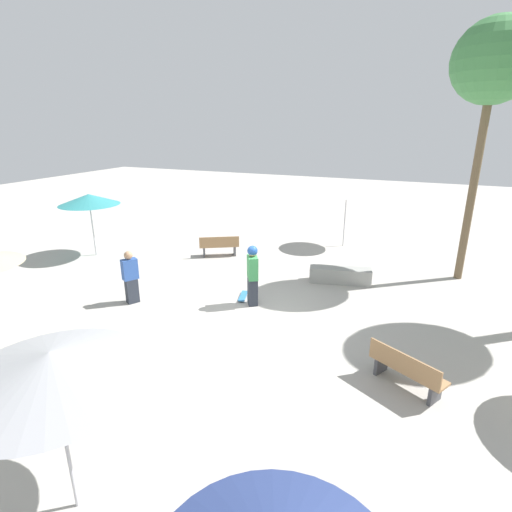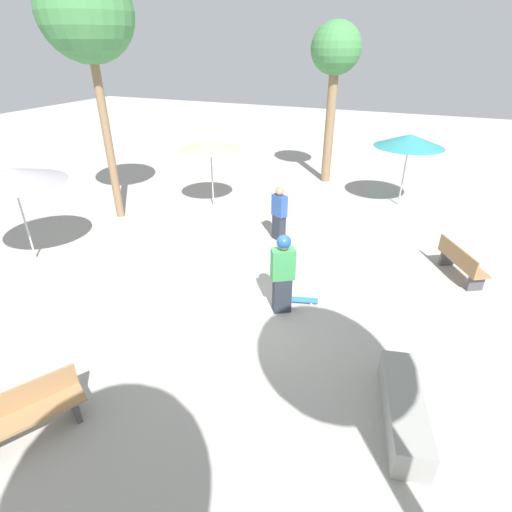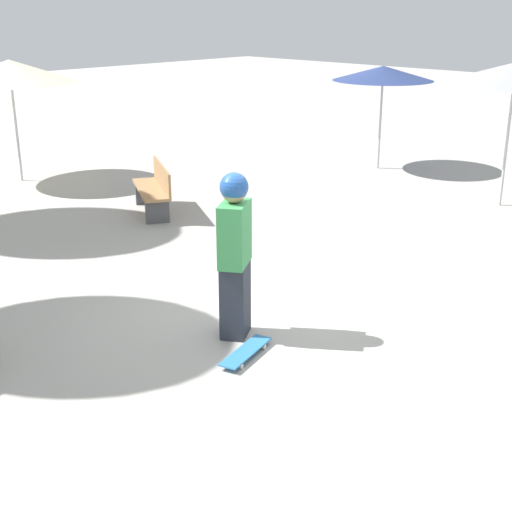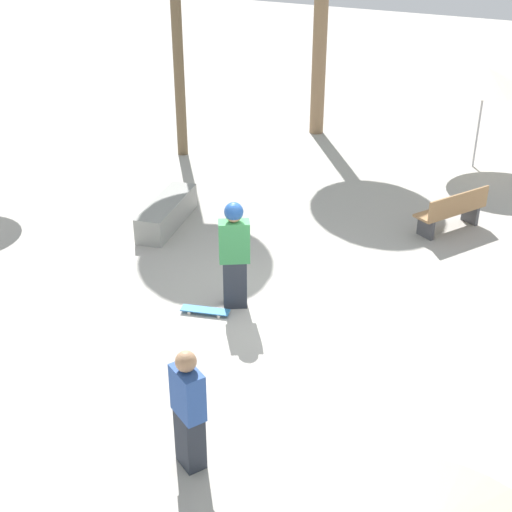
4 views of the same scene
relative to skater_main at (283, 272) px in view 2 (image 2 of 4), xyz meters
name	(u,v)px [view 2 (image 2 of 4)]	position (x,y,z in m)	size (l,w,h in m)	color
ground_plane	(255,304)	(0.64, 0.03, -0.99)	(60.00, 60.00, 0.00)	#ADA8A0
skater_main	(283,272)	(0.00, 0.00, 0.00)	(0.56, 0.49, 1.84)	#282D38
skateboard	(300,300)	(-0.30, -0.46, -0.94)	(0.82, 0.41, 0.07)	teal
concrete_ledge	(403,409)	(-2.74, 2.07, -0.73)	(0.97, 2.12, 0.52)	gray
bench_near	(27,414)	(2.43, 4.48, -0.57)	(1.17, 1.61, 0.85)	#47474C
bench_far	(461,262)	(-3.65, -3.07, -0.57)	(1.18, 1.61, 0.85)	#47474C
shade_umbrella_grey	(11,176)	(7.10, 0.35, 1.34)	(2.59, 2.59, 2.53)	#B7B7BC
shade_umbrella_tan	(210,145)	(4.47, -5.16, 1.18)	(2.05, 2.05, 2.32)	#B7B7BC
shade_umbrella_teal	(410,141)	(-1.77, -7.84, 1.32)	(2.35, 2.35, 2.53)	#B7B7BC
palm_tree_right	(86,14)	(6.93, -3.01, 4.95)	(2.63, 2.63, 7.32)	#896B4C
palm_tree_far_back	(336,55)	(1.42, -9.62, 3.85)	(1.89, 1.89, 6.02)	#896B4C
bystander_watching	(279,214)	(1.31, -3.41, -0.18)	(0.51, 0.43, 1.63)	#282D38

